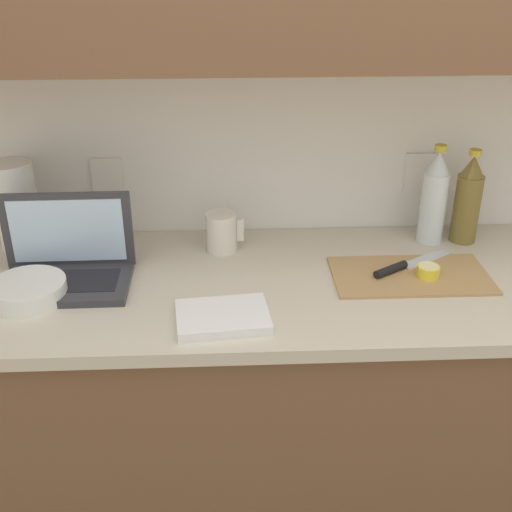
% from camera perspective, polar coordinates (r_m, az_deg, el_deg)
% --- Properties ---
extents(ground_plane, '(12.00, 12.00, 0.00)m').
position_cam_1_polar(ground_plane, '(2.32, 9.13, -21.52)').
color(ground_plane, '#847056').
rests_on(ground_plane, ground).
extents(wall_back, '(5.20, 0.38, 2.60)m').
position_cam_1_polar(wall_back, '(1.81, 11.30, 21.21)').
color(wall_back, white).
rests_on(wall_back, ground_plane).
extents(counter_unit, '(2.32, 0.66, 0.89)m').
position_cam_1_polar(counter_unit, '(2.01, 10.69, -12.72)').
color(counter_unit, brown).
rests_on(counter_unit, ground_plane).
extents(laptop, '(0.34, 0.22, 0.23)m').
position_cam_1_polar(laptop, '(1.76, -16.50, -0.53)').
color(laptop, '#333338').
rests_on(laptop, counter_unit).
extents(cutting_board, '(0.42, 0.23, 0.01)m').
position_cam_1_polar(cutting_board, '(1.78, 13.55, -1.69)').
color(cutting_board, tan).
rests_on(cutting_board, counter_unit).
extents(knife, '(0.26, 0.18, 0.02)m').
position_cam_1_polar(knife, '(1.79, 12.73, -0.91)').
color(knife, silver).
rests_on(knife, cutting_board).
extents(lemon_half_cut, '(0.06, 0.06, 0.03)m').
position_cam_1_polar(lemon_half_cut, '(1.77, 15.06, -1.29)').
color(lemon_half_cut, yellow).
rests_on(lemon_half_cut, cutting_board).
extents(bottle_green_soda, '(0.08, 0.08, 0.28)m').
position_cam_1_polar(bottle_green_soda, '(1.98, 18.31, 4.74)').
color(bottle_green_soda, olive).
rests_on(bottle_green_soda, counter_unit).
extents(bottle_oil_tall, '(0.08, 0.08, 0.30)m').
position_cam_1_polar(bottle_oil_tall, '(1.95, 15.54, 4.96)').
color(bottle_oil_tall, silver).
rests_on(bottle_oil_tall, counter_unit).
extents(measuring_cup, '(0.11, 0.09, 0.11)m').
position_cam_1_polar(measuring_cup, '(1.85, -3.08, 2.13)').
color(measuring_cup, silver).
rests_on(measuring_cup, counter_unit).
extents(bowl_white, '(0.19, 0.19, 0.05)m').
position_cam_1_polar(bowl_white, '(1.71, -19.60, -2.94)').
color(bowl_white, white).
rests_on(bowl_white, counter_unit).
extents(paper_towel_roll, '(0.12, 0.12, 0.26)m').
position_cam_1_polar(paper_towel_roll, '(1.97, -20.49, 4.21)').
color(paper_towel_roll, white).
rests_on(paper_towel_roll, counter_unit).
extents(dish_towel, '(0.24, 0.18, 0.02)m').
position_cam_1_polar(dish_towel, '(1.54, -2.97, -5.43)').
color(dish_towel, white).
rests_on(dish_towel, counter_unit).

